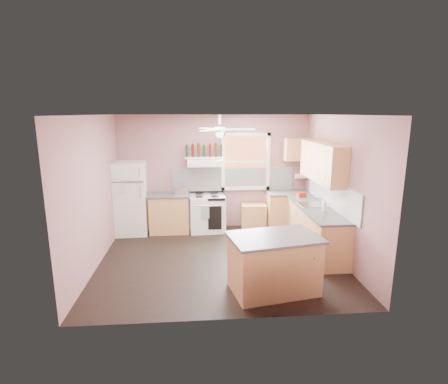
{
  "coord_description": "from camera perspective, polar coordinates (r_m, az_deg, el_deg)",
  "views": [
    {
      "loc": [
        -0.43,
        -6.22,
        2.74
      ],
      "look_at": [
        0.1,
        0.3,
        1.25
      ],
      "focal_mm": 28.0,
      "sensor_mm": 36.0,
      "label": 1
    }
  ],
  "objects": [
    {
      "name": "paper_towel",
      "position": [
        8.58,
        12.38,
        2.54
      ],
      "size": [
        0.26,
        0.12,
        0.12
      ],
      "primitive_type": "cylinder",
      "rotation": [
        0.0,
        1.57,
        0.0
      ],
      "color": "white",
      "rests_on": "wall_back"
    },
    {
      "name": "wall_left",
      "position": [
        6.63,
        -20.69,
        -0.1
      ],
      "size": [
        0.05,
        4.0,
        2.7
      ],
      "primitive_type": "cube",
      "color": "#916363",
      "rests_on": "ground"
    },
    {
      "name": "island",
      "position": [
        5.59,
        8.11,
        -11.68
      ],
      "size": [
        1.4,
        1.03,
        0.86
      ],
      "primitive_type": "cube",
      "rotation": [
        0.0,
        0.0,
        0.19
      ],
      "color": "tan",
      "rests_on": "floor"
    },
    {
      "name": "window_view",
      "position": [
        8.36,
        3.53,
        4.97
      ],
      "size": [
        1.0,
        0.02,
        1.2
      ],
      "primitive_type": "cube",
      "color": "brown",
      "rests_on": "wall_back"
    },
    {
      "name": "floor",
      "position": [
        6.81,
        -0.65,
        -10.9
      ],
      "size": [
        4.5,
        4.5,
        0.0
      ],
      "primitive_type": "plane",
      "color": "black",
      "rests_on": "ground"
    },
    {
      "name": "window_frame",
      "position": [
        8.33,
        3.55,
        4.95
      ],
      "size": [
        1.16,
        0.07,
        1.36
      ],
      "primitive_type": "cube",
      "color": "white",
      "rests_on": "wall_back"
    },
    {
      "name": "wall_back",
      "position": [
        8.37,
        -1.64,
        3.27
      ],
      "size": [
        4.5,
        0.05,
        2.7
      ],
      "primitive_type": "cube",
      "color": "#916363",
      "rests_on": "ground"
    },
    {
      "name": "counter_left",
      "position": [
        8.16,
        -8.95,
        -0.51
      ],
      "size": [
        0.92,
        0.62,
        0.04
      ],
      "primitive_type": "cube",
      "color": "#414143",
      "rests_on": "base_cabinet_left"
    },
    {
      "name": "bottle_shelf",
      "position": [
        8.15,
        -3.22,
        5.63
      ],
      "size": [
        0.9,
        0.26,
        0.03
      ],
      "primitive_type": "cube",
      "color": "white",
      "rests_on": "range_hood"
    },
    {
      "name": "faucet",
      "position": [
        7.39,
        15.53,
        -1.5
      ],
      "size": [
        0.03,
        0.03,
        0.14
      ],
      "primitive_type": "cylinder",
      "color": "silver",
      "rests_on": "sink"
    },
    {
      "name": "base_cabinet_right",
      "position": [
        7.31,
        14.69,
        -6.02
      ],
      "size": [
        0.6,
        2.2,
        0.86
      ],
      "primitive_type": "cube",
      "color": "tan",
      "rests_on": "floor"
    },
    {
      "name": "red_caddy",
      "position": [
        7.98,
        12.49,
        -0.44
      ],
      "size": [
        0.21,
        0.16,
        0.1
      ],
      "primitive_type": "cube",
      "rotation": [
        0.0,
        0.0,
        0.26
      ],
      "color": "#A0220D",
      "rests_on": "counter_right"
    },
    {
      "name": "counter_corner",
      "position": [
        8.42,
        10.49,
        -0.15
      ],
      "size": [
        1.02,
        0.62,
        0.04
      ],
      "primitive_type": "cube",
      "color": "#414143",
      "rests_on": "base_cabinet_corner"
    },
    {
      "name": "range_hood",
      "position": [
        8.05,
        -3.19,
        4.82
      ],
      "size": [
        0.78,
        0.5,
        0.14
      ],
      "primitive_type": "cube",
      "color": "white",
      "rests_on": "wall_back"
    },
    {
      "name": "counter_right",
      "position": [
        7.18,
        14.82,
        -2.62
      ],
      "size": [
        0.62,
        2.22,
        0.04
      ],
      "primitive_type": "cube",
      "color": "#414143",
      "rests_on": "base_cabinet_right"
    },
    {
      "name": "base_cabinet_corner",
      "position": [
        8.53,
        10.36,
        -3.1
      ],
      "size": [
        1.0,
        0.6,
        0.86
      ],
      "primitive_type": "cube",
      "color": "tan",
      "rests_on": "floor"
    },
    {
      "name": "sink",
      "position": [
        7.36,
        14.32,
        -2.1
      ],
      "size": [
        0.55,
        0.45,
        0.03
      ],
      "primitive_type": "cube",
      "color": "silver",
      "rests_on": "counter_right"
    },
    {
      "name": "cart",
      "position": [
        8.45,
        4.86,
        -4.11
      ],
      "size": [
        0.6,
        0.42,
        0.57
      ],
      "primitive_type": "cube",
      "rotation": [
        0.0,
        0.0,
        -0.07
      ],
      "color": "tan",
      "rests_on": "floor"
    },
    {
      "name": "backsplash_back",
      "position": [
        8.39,
        1.46,
        2.09
      ],
      "size": [
        2.9,
        0.03,
        0.55
      ],
      "primitive_type": "cube",
      "color": "white",
      "rests_on": "wall_back"
    },
    {
      "name": "upper_cabinet_corner",
      "position": [
        8.43,
        11.86,
        6.85
      ],
      "size": [
        0.6,
        0.33,
        0.52
      ],
      "primitive_type": "cube",
      "color": "tan",
      "rests_on": "wall_back"
    },
    {
      "name": "upper_cabinet_right",
      "position": [
        7.23,
        15.76,
        4.73
      ],
      "size": [
        0.33,
        1.8,
        0.76
      ],
      "primitive_type": "cube",
      "color": "tan",
      "rests_on": "wall_right"
    },
    {
      "name": "island_top",
      "position": [
        5.42,
        8.26,
        -7.34
      ],
      "size": [
        1.49,
        1.12,
        0.04
      ],
      "primitive_type": "cube",
      "rotation": [
        0.0,
        0.0,
        0.19
      ],
      "color": "#414143",
      "rests_on": "island"
    },
    {
      "name": "base_cabinet_left",
      "position": [
        8.27,
        -8.84,
        -3.54
      ],
      "size": [
        0.9,
        0.6,
        0.86
      ],
      "primitive_type": "cube",
      "color": "tan",
      "rests_on": "floor"
    },
    {
      "name": "toaster",
      "position": [
        8.09,
        -7.03,
        0.25
      ],
      "size": [
        0.3,
        0.2,
        0.18
      ],
      "primitive_type": "cube",
      "rotation": [
        0.0,
        0.0,
        0.16
      ],
      "color": "silver",
      "rests_on": "counter_left"
    },
    {
      "name": "refrigerator",
      "position": [
        8.24,
        -14.98,
        -0.98
      ],
      "size": [
        0.74,
        0.72,
        1.67
      ],
      "primitive_type": "cube",
      "rotation": [
        0.0,
        0.0,
        0.05
      ],
      "color": "white",
      "rests_on": "floor"
    },
    {
      "name": "ceiling",
      "position": [
        6.23,
        -0.71,
        12.47
      ],
      "size": [
        4.5,
        4.5,
        0.0
      ],
      "primitive_type": "plane",
      "color": "white",
      "rests_on": "ground"
    },
    {
      "name": "backsplash_right",
      "position": [
        7.21,
        17.17,
        -0.28
      ],
      "size": [
        0.03,
        2.6,
        0.55
      ],
      "primitive_type": "cube",
      "color": "white",
      "rests_on": "wall_right"
    },
    {
      "name": "stove",
      "position": [
        8.24,
        -2.79,
        -3.45
      ],
      "size": [
        0.85,
        0.69,
        0.86
      ],
      "primitive_type": "cube",
      "rotation": [
        0.0,
        0.0,
        0.07
      ],
      "color": "white",
      "rests_on": "floor"
    },
    {
      "name": "soap_bottle",
      "position": [
        6.85,
        16.12,
        -2.16
      ],
      "size": [
        0.14,
        0.14,
        0.25
      ],
      "primitive_type": "imported",
      "rotation": [
        0.0,
        0.0,
        2.48
      ],
      "color": "silver",
      "rests_on": "counter_right"
    },
    {
      "name": "wine_bottles",
      "position": [
        8.13,
        -3.22,
        6.74
      ],
      "size": [
        0.86,
        0.06,
        0.31
      ],
      "color": "#143819",
      "rests_on": "bottle_shelf"
    },
    {
      "name": "ceiling_fan_hub",
      "position": [
        6.24,
        -0.7,
        10.18
      ],
      "size": [
        0.2,
        0.2,
        0.08
      ],
      "primitive_type": "cylinder",
      "color": "white",
      "rests_on": "ceiling"
    },
    {
      "name": "wall_right",
      "position": [
        6.92,
        18.47,
        0.58
      ],
      "size": [
        0.05,
        4.0,
        2.7
      ],
      "primitive_type": "cube",
      "color": "#916363",
      "rests_on": "ground"
    }
  ]
}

